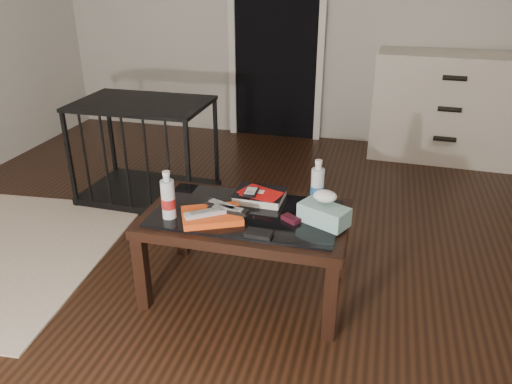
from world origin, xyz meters
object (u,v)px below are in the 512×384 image
dresser (446,107)px  water_bottle_right (318,182)px  pet_crate (148,167)px  water_bottle_left (168,195)px  tissue_box (324,214)px  coffee_table (246,224)px  textbook (260,196)px

dresser → water_bottle_right: (-0.80, -2.15, 0.13)m
pet_crate → water_bottle_left: (0.65, -1.07, 0.35)m
water_bottle_left → water_bottle_right: bearing=25.5°
water_bottle_left → tissue_box: 0.74m
coffee_table → pet_crate: 1.37m
tissue_box → water_bottle_right: bearing=133.5°
pet_crate → water_bottle_left: bearing=-56.8°
coffee_table → textbook: bearing=78.8°
water_bottle_left → tissue_box: water_bottle_left is taller
pet_crate → water_bottle_right: 1.56m
pet_crate → water_bottle_left: 1.30m
textbook → dresser: bearing=64.6°
textbook → pet_crate: bearing=144.1°
textbook → water_bottle_right: (0.29, 0.03, 0.10)m
textbook → tissue_box: (0.35, -0.17, 0.02)m
pet_crate → water_bottle_left: size_ratio=3.86×
pet_crate → textbook: size_ratio=3.68×
water_bottle_right → tissue_box: water_bottle_right is taller
dresser → pet_crate: size_ratio=1.33×
coffee_table → dresser: size_ratio=0.82×
coffee_table → water_bottle_right: size_ratio=4.20×
pet_crate → water_bottle_right: pet_crate is taller
textbook → tissue_box: bearing=-24.3°
dresser → tissue_box: size_ratio=5.31×
pet_crate → textbook: 1.31m
textbook → water_bottle_left: bearing=-140.8°
coffee_table → dresser: bearing=64.2°
dresser → tissue_box: bearing=-105.0°
pet_crate → water_bottle_left: pet_crate is taller
pet_crate → coffee_table: bearing=-41.2°
coffee_table → dresser: (1.12, 2.33, 0.05)m
water_bottle_right → coffee_table: bearing=-151.2°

